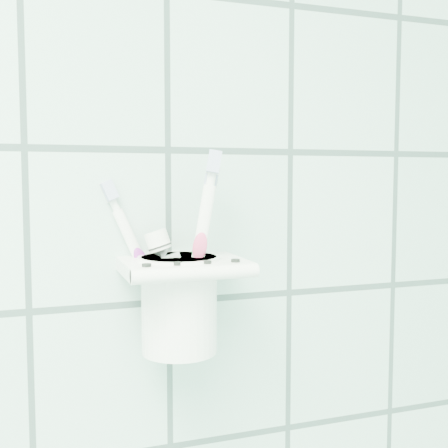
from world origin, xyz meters
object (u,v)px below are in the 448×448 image
holder_bracket (183,268)px  cup (179,301)px  toothbrush_blue (183,252)px  toothpaste_tube (193,277)px  toothbrush_pink (176,254)px  toothbrush_orange (183,248)px

holder_bracket → cup: size_ratio=1.24×
cup → toothbrush_blue: bearing=59.8°
cup → toothpaste_tube: size_ratio=0.75×
holder_bracket → toothbrush_blue: toothbrush_blue is taller
cup → toothbrush_pink: (0.00, 0.02, 0.05)m
toothbrush_pink → toothbrush_blue: size_ratio=0.97×
cup → toothbrush_blue: toothbrush_blue is taller
cup → holder_bracket: bearing=-50.3°
toothbrush_pink → toothpaste_tube: toothbrush_pink is taller
holder_bracket → cup: 0.04m
cup → toothbrush_pink: size_ratio=0.55×
holder_bracket → toothbrush_pink: 0.03m
cup → toothbrush_blue: (0.01, 0.02, 0.05)m
holder_bracket → toothbrush_pink: bearing=97.2°
toothbrush_pink → toothbrush_orange: toothbrush_orange is taller
toothbrush_blue → toothpaste_tube: 0.04m
toothbrush_pink → toothpaste_tube: 0.04m
holder_bracket → toothbrush_blue: bearing=73.9°
toothbrush_pink → cup: bearing=-102.9°
holder_bracket → toothbrush_pink: size_ratio=0.68×
toothpaste_tube → cup: bearing=134.3°
toothbrush_pink → toothpaste_tube: (0.01, -0.03, -0.02)m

